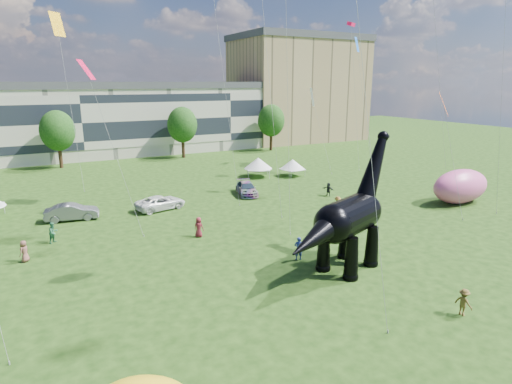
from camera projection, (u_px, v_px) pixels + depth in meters
name	position (u px, v px, depth m)	size (l,w,h in m)	color
ground	(334.00, 293.00, 27.34)	(220.00, 220.00, 0.00)	#16330C
terrace_row	(78.00, 123.00, 75.15)	(78.00, 11.00, 12.00)	beige
apartment_block	(298.00, 91.00, 98.36)	(28.00, 18.00, 22.00)	tan
tree_mid_left	(57.00, 127.00, 65.57)	(5.20, 5.20, 9.44)	#382314
tree_mid_right	(182.00, 122.00, 74.69)	(5.20, 5.20, 9.44)	#382314
tree_far_right	(271.00, 118.00, 82.90)	(5.20, 5.20, 9.44)	#382314
dinosaur_sculpture	(346.00, 220.00, 29.73)	(11.87, 5.95, 9.88)	black
car_grey	(72.00, 212.00, 41.53)	(1.72, 4.94, 1.63)	slate
car_white	(161.00, 203.00, 45.05)	(2.43, 5.27, 1.47)	white
car_dark	(247.00, 189.00, 50.95)	(2.08, 5.11, 1.48)	#595960
gazebo_near	(293.00, 164.00, 60.79)	(3.85, 3.85, 2.43)	white
gazebo_far	(258.00, 163.00, 60.29)	(5.21, 5.21, 2.75)	white
inflatable_pink	(460.00, 186.00, 47.21)	(7.56, 3.78, 3.78)	pink
visitors	(221.00, 228.00, 36.70)	(42.57, 26.53, 1.84)	#283793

